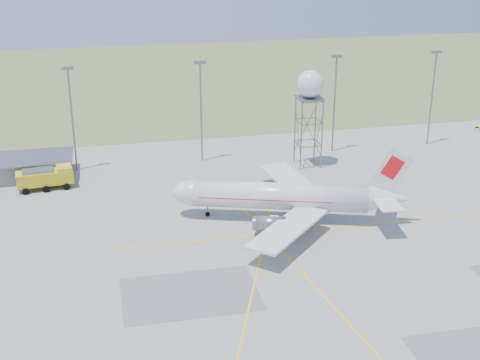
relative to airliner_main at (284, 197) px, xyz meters
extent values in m
plane|color=#9C9C97|center=(1.55, -34.94, -4.02)|extent=(400.00, 400.00, 0.00)
cube|color=#60703D|center=(1.55, 105.06, -4.00)|extent=(400.00, 120.00, 0.03)
cube|color=slate|center=(-43.45, 29.06, -2.22)|extent=(18.00, 9.00, 3.60)
cube|color=slate|center=(-43.45, 29.06, -0.27)|extent=(19.00, 10.00, 0.30)
cylinder|color=slate|center=(-33.45, 31.06, 5.98)|extent=(0.36, 0.36, 20.00)
cube|color=slate|center=(-33.45, 31.06, 16.18)|extent=(2.20, 0.50, 0.60)
cylinder|color=slate|center=(-8.45, 31.06, 5.98)|extent=(0.36, 0.36, 20.00)
cube|color=slate|center=(-8.45, 31.06, 16.18)|extent=(2.20, 0.50, 0.60)
cylinder|color=slate|center=(19.55, 31.06, 5.98)|extent=(0.36, 0.36, 20.00)
cube|color=slate|center=(19.55, 31.06, 16.18)|extent=(2.20, 0.50, 0.60)
cylinder|color=slate|center=(41.55, 31.06, 5.98)|extent=(0.36, 0.36, 20.00)
cube|color=slate|center=(41.55, 31.06, 16.18)|extent=(2.20, 0.50, 0.60)
cylinder|color=black|center=(56.55, 37.06, -3.62)|extent=(0.10, 0.10, 0.80)
cylinder|color=black|center=(57.75, 37.06, -3.62)|extent=(0.10, 0.10, 0.80)
cube|color=yellow|center=(57.15, 37.06, -3.07)|extent=(1.60, 0.15, 0.50)
cube|color=black|center=(57.15, 36.98, -3.07)|extent=(0.80, 0.03, 0.30)
cylinder|color=silver|center=(-0.63, 0.20, 0.11)|extent=(28.21, 12.84, 4.35)
ellipsoid|color=silver|center=(-14.07, 4.56, 0.11)|extent=(7.95, 6.28, 4.35)
cube|color=black|center=(-15.31, 4.96, 0.76)|extent=(2.30, 2.78, 1.06)
cone|color=silver|center=(15.91, -5.15, 0.44)|extent=(7.54, 6.14, 4.35)
cube|color=silver|center=(15.91, -5.15, 5.00)|extent=(6.72, 2.45, 8.17)
cube|color=red|center=(16.12, -5.22, 5.76)|extent=(3.67, 1.50, 4.19)
cube|color=silver|center=(16.46, -1.68, 0.98)|extent=(5.15, 6.76, 0.20)
cube|color=silver|center=(14.32, -8.29, 0.98)|extent=(5.15, 6.76, 0.20)
cube|color=silver|center=(3.93, 9.00, -0.97)|extent=(7.60, 17.94, 0.39)
cube|color=silver|center=(-2.09, -9.60, -0.97)|extent=(15.82, 16.14, 0.39)
cylinder|color=slate|center=(0.28, 6.53, -1.95)|extent=(5.11, 3.78, 2.50)
cylinder|color=slate|center=(-3.60, -5.46, -1.95)|extent=(5.11, 3.78, 2.50)
cube|color=red|center=(-2.70, 0.87, 0.22)|extent=(22.02, 10.87, 0.13)
cylinder|color=black|center=(-12.00, 3.89, -3.53)|extent=(0.96, 0.96, 0.98)
cube|color=black|center=(1.44, -0.47, -3.53)|extent=(3.04, 6.54, 0.98)
cylinder|color=slate|center=(1.44, -0.47, -3.04)|extent=(0.33, 0.33, 1.96)
cylinder|color=slate|center=(9.61, 21.80, 2.89)|extent=(0.25, 0.25, 13.81)
cylinder|color=slate|center=(13.86, 21.80, 2.89)|extent=(0.25, 0.25, 13.81)
cylinder|color=slate|center=(13.86, 26.05, 2.89)|extent=(0.25, 0.25, 13.81)
cylinder|color=slate|center=(9.61, 26.05, 2.89)|extent=(0.25, 0.25, 13.81)
cube|color=slate|center=(11.74, 23.93, 9.79)|extent=(4.85, 4.85, 0.27)
sphere|color=silver|center=(11.74, 23.93, 12.56)|extent=(5.31, 5.31, 5.31)
cube|color=gold|center=(-38.94, 22.11, -1.79)|extent=(10.33, 4.41, 2.45)
cube|color=gold|center=(-35.39, 22.50, -0.79)|extent=(3.00, 3.39, 1.56)
cube|color=black|center=(-34.62, 22.58, -0.67)|extent=(0.43, 2.89, 1.11)
cube|color=slate|center=(-40.04, 21.99, -0.34)|extent=(5.83, 3.26, 0.45)
camera|label=1|loc=(-28.37, -96.17, 42.60)|focal=50.00mm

